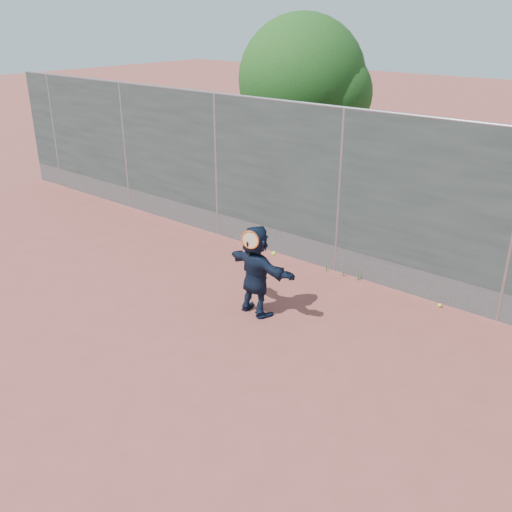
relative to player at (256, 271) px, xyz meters
The scene contains 7 objects.
ground 1.49m from the player, 85.34° to the right, with size 80.00×80.00×0.00m, color #9E4C42.
player is the anchor object (origin of this frame).
ball_ground 3.12m from the player, 42.81° to the left, with size 0.07×0.07×0.07m, color #D3E733.
fence 2.37m from the player, 87.28° to the left, with size 20.00×0.06×3.03m.
swing_action 0.60m from the player, 65.09° to the right, with size 0.62×0.14×0.51m.
tree_left 6.33m from the player, 117.53° to the left, with size 3.15×3.00×4.53m.
weed_clump 2.22m from the player, 79.20° to the left, with size 0.68×0.07×0.30m.
Camera 1 is at (5.06, -4.98, 4.46)m, focal length 40.00 mm.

